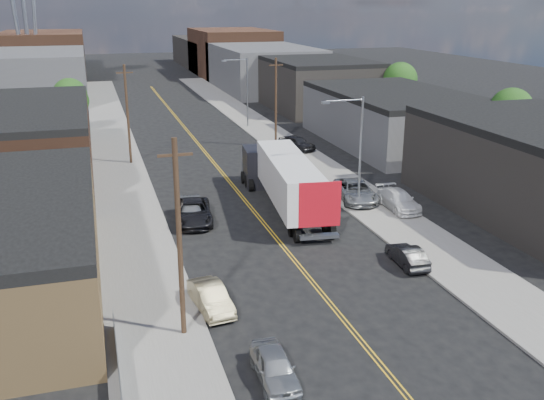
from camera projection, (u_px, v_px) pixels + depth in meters
ground at (188, 131)px, 77.85m from camera, size 260.00×260.00×0.00m
centerline at (210, 158)px, 64.20m from camera, size 0.32×120.00×0.01m
sidewalk_left at (118, 164)px, 61.58m from camera, size 5.00×140.00×0.15m
sidewalk_right at (295, 152)px, 66.77m from camera, size 5.00×140.00×0.15m
warehouse_brown at (24, 140)px, 57.35m from camera, size 12.00×26.00×6.60m
industrial_right_b at (395, 117)px, 70.16m from camera, size 14.00×24.00×6.10m
industrial_right_c at (316, 83)px, 93.60m from camera, size 14.00×22.00×7.60m
skyline_left_a at (37, 75)px, 103.02m from camera, size 16.00×30.00×8.00m
skyline_right_a at (263, 68)px, 113.94m from camera, size 16.00×30.00×8.00m
skyline_left_b at (44, 57)px, 125.47m from camera, size 16.00×26.00×10.00m
skyline_right_b at (232, 52)px, 136.39m from camera, size 16.00×26.00×10.00m
skyline_left_c at (50, 56)px, 144.15m from camera, size 16.00×40.00×7.00m
skyline_right_c at (215, 53)px, 155.06m from camera, size 16.00×40.00×7.00m
streetlight_near at (356, 145)px, 46.41m from camera, size 3.39×0.25×9.00m
streetlight_far at (244, 87)px, 78.27m from camera, size 3.39×0.25×9.00m
utility_pole_left_near at (179, 239)px, 28.50m from camera, size 1.60×0.26×10.00m
utility_pole_left_far at (128, 114)px, 60.36m from camera, size 1.60×0.26×10.00m
utility_pole_right at (276, 102)px, 67.57m from camera, size 1.60×0.26×10.00m
tree_left_far at (71, 98)px, 74.45m from camera, size 4.35×4.20×6.97m
tree_right_near at (511, 113)px, 62.69m from camera, size 4.60×4.48×7.44m
tree_right_far at (400, 82)px, 84.45m from camera, size 4.85×4.76×7.91m
semi_truck at (282, 177)px, 48.14m from camera, size 4.42×17.21×4.44m
car_left_a at (275, 367)px, 26.26m from camera, size 1.74×4.08×1.37m
car_left_b at (211, 298)px, 32.39m from camera, size 2.00×4.39×1.39m
car_left_c at (193, 212)px, 45.28m from camera, size 3.33×6.08×1.61m
car_left_d at (191, 213)px, 45.26m from camera, size 2.53×5.16×1.44m
car_right_oncoming at (407, 256)px, 37.89m from camera, size 1.60×3.99×1.29m
car_right_lot_a at (355, 191)px, 49.85m from camera, size 3.58×6.24×1.64m
car_right_lot_b at (398, 200)px, 47.80m from camera, size 2.15×5.10×1.47m
car_right_lot_c at (297, 143)px, 66.99m from camera, size 3.71×5.00×1.59m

